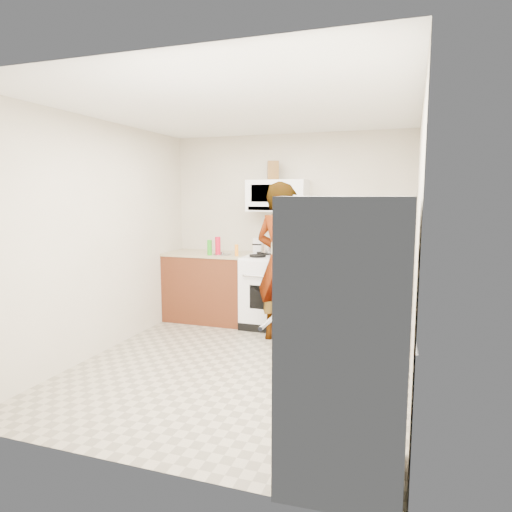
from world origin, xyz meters
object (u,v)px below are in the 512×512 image
at_px(kettle, 334,249).
at_px(saucepan, 269,248).
at_px(gas_range, 274,290).
at_px(fridge, 344,342).
at_px(microwave, 278,196).
at_px(person, 281,263).

xyz_separation_m(kettle, saucepan, (-0.87, 0.06, -0.02)).
xyz_separation_m(gas_range, fridge, (1.30, -2.96, 0.36)).
xyz_separation_m(microwave, kettle, (0.75, -0.04, -0.67)).
relative_size(gas_range, fridge, 0.66).
distance_m(microwave, kettle, 1.00).
xyz_separation_m(fridge, saucepan, (-1.43, 3.10, 0.16)).
distance_m(person, kettle, 0.82).
distance_m(microwave, fridge, 3.46).
relative_size(microwave, person, 0.41).
bearing_deg(microwave, saucepan, 170.64).
xyz_separation_m(fridge, kettle, (-0.56, 3.05, 0.18)).
relative_size(gas_range, microwave, 1.49).
height_order(fridge, kettle, fridge).
bearing_deg(person, fridge, 132.50).
relative_size(microwave, fridge, 0.45).
height_order(gas_range, saucepan, gas_range).
bearing_deg(microwave, person, -69.98).
bearing_deg(saucepan, fridge, -65.32).
bearing_deg(microwave, gas_range, -90.00).
xyz_separation_m(person, kettle, (0.50, 0.64, 0.10)).
relative_size(fridge, kettle, 8.71).
bearing_deg(kettle, person, -113.81).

